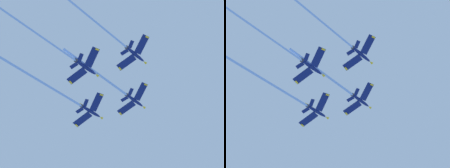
# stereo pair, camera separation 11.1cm
# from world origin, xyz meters

# --- Properties ---
(jet_lead) EXTENTS (19.80, 47.87, 22.35)m
(jet_lead) POSITION_xyz_m (-0.91, 14.08, 176.68)
(jet_lead) COLOR navy
(jet_left_wing) EXTENTS (19.99, 51.89, 26.22)m
(jet_left_wing) POSITION_xyz_m (-19.88, 2.55, 168.22)
(jet_left_wing) COLOR navy
(jet_right_wing) EXTENTS (19.80, 50.17, 23.40)m
(jet_right_wing) POSITION_xyz_m (13.74, -2.34, 169.97)
(jet_right_wing) COLOR navy
(jet_slot) EXTENTS (19.83, 53.34, 25.12)m
(jet_slot) POSITION_xyz_m (-6.85, -12.71, 163.09)
(jet_slot) COLOR navy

